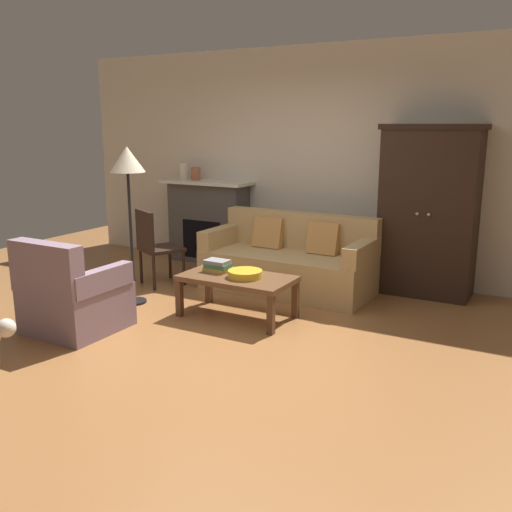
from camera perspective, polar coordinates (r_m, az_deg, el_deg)
ground_plane at (r=5.22m, az=-4.57°, el=-7.79°), size 9.60×9.60×0.00m
back_wall at (r=7.15m, az=6.74°, el=9.38°), size 7.20×0.10×2.80m
fireplace at (r=7.76m, az=-4.81°, el=3.53°), size 1.26×0.48×1.12m
armoire at (r=6.47m, az=17.04°, el=4.36°), size 1.06×0.57×1.87m
couch at (r=6.46m, az=3.37°, el=-0.70°), size 1.93×0.88×0.86m
coffee_table at (r=5.52m, az=-1.92°, el=-2.57°), size 1.10×0.60×0.42m
fruit_bowl at (r=5.45m, az=-1.10°, el=-1.82°), size 0.33×0.33×0.07m
book_stack at (r=5.68m, az=-3.93°, el=-0.97°), size 0.25×0.18×0.12m
mantel_vase_cream at (r=7.88m, az=-7.30°, el=8.50°), size 0.14×0.14×0.23m
mantel_vase_terracotta at (r=7.76m, az=-6.10°, el=8.26°), size 0.13×0.13×0.17m
armchair_near_left at (r=5.43m, az=-18.08°, el=-4.05°), size 0.78×0.77×0.88m
side_chair_wooden at (r=6.69m, az=-10.23°, el=1.31°), size 0.59×0.59×0.90m
floor_lamp at (r=5.94m, az=-12.83°, el=8.59°), size 0.36×0.36×1.65m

